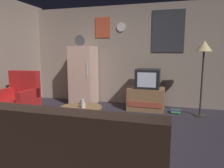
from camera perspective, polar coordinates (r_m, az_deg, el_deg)
The scene contains 14 objects.
ground_plane at distance 3.40m, azimuth -6.39°, elevation -14.84°, with size 12.00×12.00×0.00m, color #2D2833.
wall_with_art at distance 5.45m, azimuth 3.47°, elevation 7.88°, with size 5.20×0.12×2.52m.
fridge at distance 5.42m, azimuth -7.81°, elevation 2.37°, with size 0.60×0.62×1.77m.
tv_stand at distance 4.97m, azimuth 9.35°, elevation -4.03°, with size 0.84×0.53×0.53m.
crt_tv at distance 4.88m, azimuth 9.84°, elevation 1.49°, with size 0.54×0.51×0.44m.
standing_lamp at distance 4.69m, azimuth 23.98°, elevation 8.08°, with size 0.32×0.32×1.59m.
coffee_table at distance 3.66m, azimuth -8.48°, elevation -9.51°, with size 0.72×0.72×0.43m.
wine_glass at distance 3.51m, azimuth -8.06°, elevation -5.38°, with size 0.05×0.05×0.15m, color silver.
mug_ceramic_white at distance 3.55m, azimuth -7.95°, elevation -5.71°, with size 0.08×0.08×0.09m, color silver.
mug_ceramic_tan at distance 3.74m, azimuth -8.17°, elevation -4.94°, with size 0.08×0.08×0.09m, color tan.
remote_control at distance 3.42m, azimuth -9.32°, elevation -6.91°, with size 0.15×0.04×0.02m, color black.
armchair at distance 4.75m, azimuth -24.19°, elevation -4.36°, with size 0.68×0.68×0.96m.
couch at distance 2.07m, azimuth -10.96°, elevation -21.79°, with size 1.70×0.80×0.92m.
book_stack at distance 4.89m, azimuth 17.11°, elevation -7.18°, with size 0.22×0.17×0.08m.
Camera 1 is at (1.21, -2.86, 1.36)m, focal length 33.21 mm.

